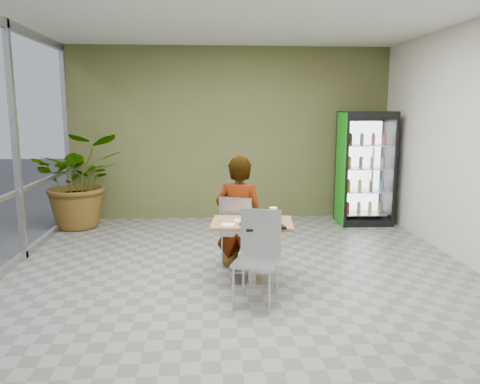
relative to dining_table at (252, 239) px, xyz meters
name	(u,v)px	position (x,y,z in m)	size (l,w,h in m)	color
ground	(245,283)	(-0.09, -0.01, -0.54)	(7.00, 7.00, 0.00)	gray
room_envelope	(245,150)	(-0.09, -0.01, 1.06)	(6.00, 7.00, 3.20)	silver
dining_table	(252,239)	(0.00, 0.00, 0.00)	(1.01, 0.76, 0.75)	#AA7649
chair_far	(237,226)	(-0.14, 0.55, 0.02)	(0.54, 0.54, 0.96)	#A7A9AC
chair_near	(258,249)	(0.01, -0.57, 0.05)	(0.57, 0.57, 1.00)	#A7A9AC
seated_woman	(239,223)	(-0.11, 0.59, 0.05)	(0.65, 0.42, 1.77)	black
pizza_plate	(243,220)	(-0.10, 0.04, 0.23)	(0.32, 0.29, 0.03)	white
soda_cup	(273,215)	(0.25, 0.00, 0.30)	(0.09, 0.09, 0.17)	white
napkin_stack	(228,225)	(-0.29, -0.19, 0.22)	(0.15, 0.15, 0.02)	white
cafeteria_tray	(263,226)	(0.09, -0.27, 0.23)	(0.46, 0.33, 0.03)	black
beverage_fridge	(365,168)	(2.32, 2.86, 0.48)	(0.95, 0.75, 2.02)	black
potted_plant	(79,180)	(-2.75, 2.92, 0.30)	(1.50, 1.29, 1.66)	#2C5C24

